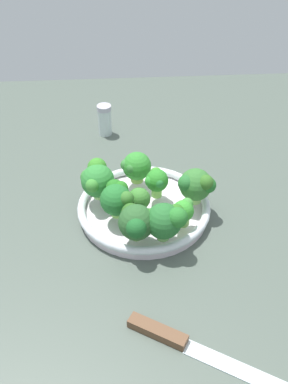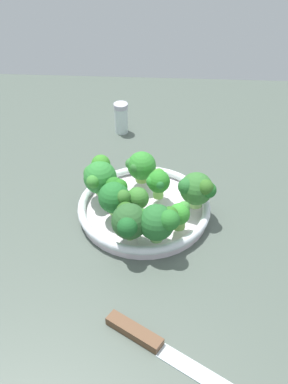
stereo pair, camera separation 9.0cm
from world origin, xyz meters
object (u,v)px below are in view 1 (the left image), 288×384
at_px(broccoli_floret_0, 138,199).
at_px(pepper_shaker, 105,120).
at_px(broccoli_floret_6, 196,185).
at_px(broccoli_floret_8, 165,220).
at_px(broccoli_floret_1, 183,211).
at_px(broccoli_floret_7, 136,167).
at_px(broccoli_floret_3, 117,197).
at_px(knife, 186,344).
at_px(bowl, 144,209).
at_px(broccoli_floret_5, 97,179).
at_px(broccoli_floret_2, 136,222).
at_px(broccoli_floret_4, 156,181).

distance_m(broccoli_floret_0, pepper_shaker, 0.35).
bearing_deg(pepper_shaker, broccoli_floret_6, -61.05).
height_order(broccoli_floret_8, pepper_shaker, broccoli_floret_8).
relative_size(broccoli_floret_1, broccoli_floret_7, 0.77).
height_order(broccoli_floret_3, knife, broccoli_floret_3).
bearing_deg(broccoli_floret_1, bowl, 137.96).
xyz_separation_m(broccoli_floret_1, knife, (-0.03, -0.24, -0.05)).
xyz_separation_m(broccoli_floret_0, broccoli_floret_3, (-0.04, -0.01, 0.01)).
bearing_deg(broccoli_floret_8, knife, -86.97).
bearing_deg(pepper_shaker, broccoli_floret_5, -92.89).
relative_size(broccoli_floret_1, pepper_shaker, 0.65).
bearing_deg(bowl, pepper_shaker, 103.35).
relative_size(bowl, broccoli_floret_1, 5.15).
bearing_deg(broccoli_floret_2, broccoli_floret_4, 68.68).
bearing_deg(broccoli_floret_2, knife, -73.13).
bearing_deg(pepper_shaker, broccoli_floret_3, -86.14).
relative_size(broccoli_floret_2, pepper_shaker, 1.04).
bearing_deg(bowl, broccoli_floret_0, -119.58).
bearing_deg(broccoli_floret_8, broccoli_floret_3, 139.43).
xyz_separation_m(broccoli_floret_2, broccoli_floret_8, (0.05, -0.00, 0.00)).
relative_size(broccoli_floret_0, pepper_shaker, 0.66).
bearing_deg(bowl, broccoli_floret_6, -0.17).
relative_size(knife, pepper_shaker, 3.00).
distance_m(broccoli_floret_2, broccoli_floret_4, 0.13).
distance_m(broccoli_floret_3, broccoli_floret_6, 0.16).
bearing_deg(broccoli_floret_3, broccoli_floret_2, -65.59).
height_order(broccoli_floret_2, broccoli_floret_4, broccoli_floret_2).
bearing_deg(broccoli_floret_2, broccoli_floret_0, 83.05).
bearing_deg(broccoli_floret_8, broccoli_floret_6, 54.26).
bearing_deg(broccoli_floret_0, broccoli_floret_2, -96.95).
bearing_deg(pepper_shaker, broccoli_floret_1, -69.32).
distance_m(broccoli_floret_3, broccoli_floret_5, 0.07).
relative_size(broccoli_floret_8, pepper_shaker, 1.01).
xyz_separation_m(broccoli_floret_2, broccoli_floret_5, (-0.07, 0.13, 0.00)).
relative_size(broccoli_floret_2, knife, 0.35).
xyz_separation_m(broccoli_floret_0, broccoli_floret_4, (0.04, 0.05, 0.01)).
distance_m(broccoli_floret_6, broccoli_floret_8, 0.12).
height_order(broccoli_floret_1, broccoli_floret_3, broccoli_floret_3).
xyz_separation_m(bowl, broccoli_floret_2, (-0.02, -0.10, 0.05)).
relative_size(broccoli_floret_6, pepper_shaker, 0.92).
height_order(bowl, broccoli_floret_3, broccoli_floret_3).
distance_m(bowl, broccoli_floret_7, 0.09).
distance_m(broccoli_floret_0, broccoli_floret_7, 0.10).
xyz_separation_m(broccoli_floret_1, broccoli_floret_7, (-0.08, 0.14, 0.01)).
xyz_separation_m(broccoli_floret_0, broccoli_floret_6, (0.11, 0.02, 0.01)).
xyz_separation_m(broccoli_floret_1, broccoli_floret_2, (-0.09, -0.03, 0.01)).
bearing_deg(broccoli_floret_2, broccoli_floret_8, -2.88).
relative_size(broccoli_floret_5, broccoli_floret_6, 1.09).
xyz_separation_m(broccoli_floret_0, broccoli_floret_8, (0.04, -0.08, 0.01)).
relative_size(broccoli_floret_8, knife, 0.34).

